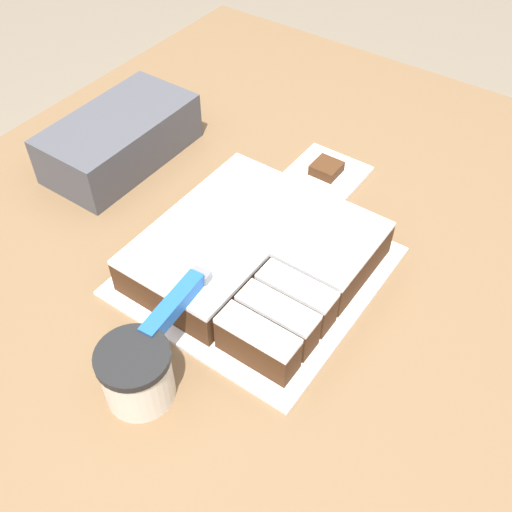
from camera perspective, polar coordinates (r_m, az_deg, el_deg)
name	(u,v)px	position (r m, az deg, el deg)	size (l,w,h in m)	color
ground_plane	(241,498)	(1.74, -1.44, -22.04)	(8.00, 8.00, 0.00)	#7F705B
countertop	(237,411)	(1.31, -1.84, -14.51)	(1.40, 1.10, 0.95)	brown
cake_board	(256,271)	(0.90, 0.00, -1.45)	(0.35, 0.34, 0.01)	white
cake	(256,254)	(0.88, -0.04, 0.21)	(0.30, 0.29, 0.06)	#472814
knife	(192,285)	(0.79, -6.14, -2.78)	(0.34, 0.06, 0.02)	silver
coffee_cup	(137,374)	(0.76, -11.29, -10.97)	(0.09, 0.09, 0.09)	beige
paper_napkin	(326,174)	(1.08, 6.67, 7.78)	(0.13, 0.13, 0.01)	white
brownie	(326,168)	(1.07, 6.73, 8.30)	(0.05, 0.05, 0.02)	#472814
storage_box	(120,138)	(1.11, -12.80, 10.88)	(0.28, 0.15, 0.09)	#47474C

